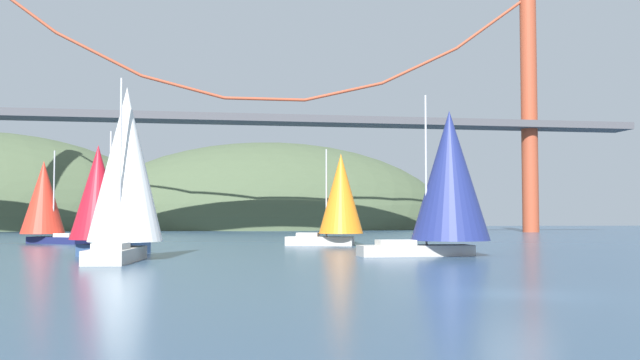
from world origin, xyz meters
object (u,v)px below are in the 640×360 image
(sailboat_white_mainsail, at_px, (126,170))
(sailboat_scarlet_sail, at_px, (44,200))
(sailboat_crimson_sail, at_px, (100,198))
(sailboat_navy_sail, at_px, (448,179))
(sailboat_orange_sail, at_px, (339,197))

(sailboat_white_mainsail, height_order, sailboat_scarlet_sail, sailboat_white_mainsail)
(sailboat_crimson_sail, bearing_deg, sailboat_white_mainsail, -65.29)
(sailboat_white_mainsail, bearing_deg, sailboat_scarlet_sail, 109.54)
(sailboat_scarlet_sail, bearing_deg, sailboat_crimson_sail, -71.42)
(sailboat_crimson_sail, relative_size, sailboat_navy_sail, 0.78)
(sailboat_scarlet_sail, bearing_deg, sailboat_navy_sail, -42.32)
(sailboat_white_mainsail, height_order, sailboat_orange_sail, sailboat_white_mainsail)
(sailboat_crimson_sail, bearing_deg, sailboat_navy_sail, -8.41)
(sailboat_orange_sail, height_order, sailboat_navy_sail, sailboat_navy_sail)
(sailboat_scarlet_sail, xyz_separation_m, sailboat_navy_sail, (32.01, -29.15, 0.91))
(sailboat_white_mainsail, distance_m, sailboat_navy_sail, 21.29)
(sailboat_white_mainsail, xyz_separation_m, sailboat_navy_sail, (21.26, 1.14, -0.30))
(sailboat_scarlet_sail, relative_size, sailboat_navy_sail, 0.85)
(sailboat_crimson_sail, bearing_deg, sailboat_scarlet_sail, 108.58)
(sailboat_scarlet_sail, bearing_deg, sailboat_orange_sail, -21.08)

